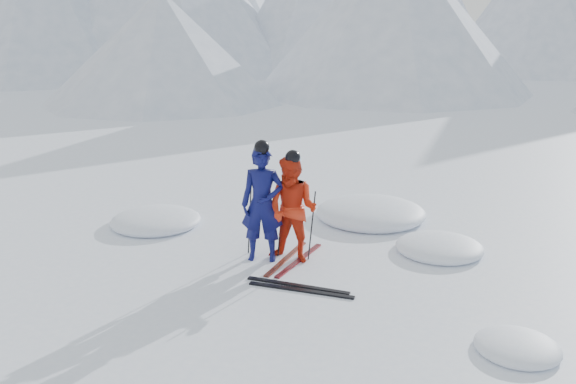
% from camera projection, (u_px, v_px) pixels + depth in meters
% --- Properties ---
extents(ground, '(160.00, 160.00, 0.00)m').
position_uv_depth(ground, '(375.00, 272.00, 10.17)').
color(ground, white).
rests_on(ground, ground).
extents(skier_blue, '(0.83, 0.64, 2.02)m').
position_uv_depth(skier_blue, '(262.00, 204.00, 10.43)').
color(skier_blue, '#0C0F4C').
rests_on(skier_blue, ground).
extents(skier_red, '(0.98, 0.80, 1.86)m').
position_uv_depth(skier_red, '(293.00, 209.00, 10.41)').
color(skier_red, red).
rests_on(skier_red, ground).
extents(pole_blue_left, '(0.13, 0.09, 1.34)m').
position_uv_depth(pole_blue_left, '(250.00, 218.00, 10.75)').
color(pole_blue_left, black).
rests_on(pole_blue_left, ground).
extents(pole_blue_right, '(0.13, 0.08, 1.34)m').
position_uv_depth(pole_blue_right, '(281.00, 220.00, 10.68)').
color(pole_blue_right, black).
rests_on(pole_blue_right, ground).
extents(pole_red_left, '(0.12, 0.10, 1.24)m').
position_uv_depth(pole_red_left, '(281.00, 221.00, 10.81)').
color(pole_red_left, black).
rests_on(pole_red_left, ground).
extents(pole_red_right, '(0.12, 0.09, 1.24)m').
position_uv_depth(pole_red_right, '(312.00, 226.00, 10.54)').
color(pole_red_right, black).
rests_on(pole_red_right, ground).
extents(ski_worn_left, '(0.22, 1.70, 0.03)m').
position_uv_depth(ski_worn_left, '(286.00, 258.00, 10.69)').
color(ski_worn_left, black).
rests_on(ski_worn_left, ground).
extents(ski_worn_right, '(0.34, 1.69, 0.03)m').
position_uv_depth(ski_worn_right, '(299.00, 260.00, 10.62)').
color(ski_worn_right, black).
rests_on(ski_worn_right, ground).
extents(ski_loose_a, '(1.70, 0.16, 0.03)m').
position_uv_depth(ski_loose_a, '(298.00, 286.00, 9.60)').
color(ski_loose_a, black).
rests_on(ski_loose_a, ground).
extents(ski_loose_b, '(1.70, 0.10, 0.03)m').
position_uv_depth(ski_loose_b, '(301.00, 290.00, 9.43)').
color(ski_loose_b, black).
rests_on(ski_loose_b, ground).
extents(snow_lumps, '(8.36, 6.47, 0.51)m').
position_uv_depth(snow_lumps, '(329.00, 229.00, 12.25)').
color(snow_lumps, white).
rests_on(snow_lumps, ground).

